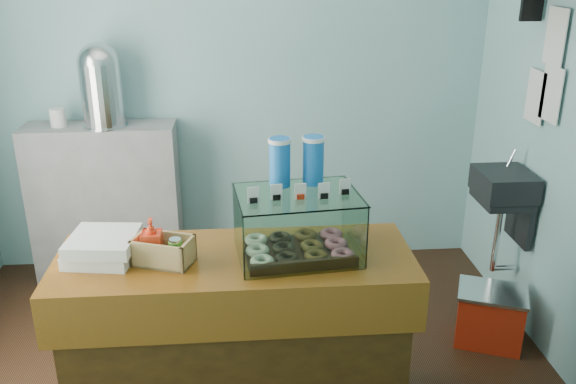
{
  "coord_description": "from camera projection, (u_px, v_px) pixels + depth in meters",
  "views": [
    {
      "loc": [
        0.04,
        -2.69,
        2.15
      ],
      "look_at": [
        0.25,
        -0.15,
        1.16
      ],
      "focal_mm": 38.0,
      "sensor_mm": 36.0,
      "label": 1
    }
  ],
  "objects": [
    {
      "name": "ground",
      "position": [
        240.0,
        384.0,
        3.27
      ],
      "size": [
        3.5,
        3.5,
        0.0
      ],
      "primitive_type": "plane",
      "color": "black",
      "rests_on": "ground"
    },
    {
      "name": "room_shell",
      "position": [
        235.0,
        65.0,
        2.66
      ],
      "size": [
        3.54,
        3.04,
        2.82
      ],
      "color": "#76ACAD",
      "rests_on": "ground"
    },
    {
      "name": "counter",
      "position": [
        238.0,
        340.0,
        2.87
      ],
      "size": [
        1.6,
        0.6,
        0.9
      ],
      "color": "#462B0D",
      "rests_on": "ground"
    },
    {
      "name": "back_shelf",
      "position": [
        107.0,
        202.0,
        4.23
      ],
      "size": [
        1.0,
        0.32,
        1.1
      ],
      "primitive_type": "cube",
      "color": "#949497",
      "rests_on": "ground"
    },
    {
      "name": "display_case",
      "position": [
        297.0,
        217.0,
        2.7
      ],
      "size": [
        0.57,
        0.44,
        0.51
      ],
      "rotation": [
        0.0,
        0.0,
        0.1
      ],
      "color": "#331C0F",
      "rests_on": "counter"
    },
    {
      "name": "condiment_crate",
      "position": [
        160.0,
        247.0,
        2.63
      ],
      "size": [
        0.29,
        0.23,
        0.2
      ],
      "rotation": [
        0.0,
        0.0,
        -0.35
      ],
      "color": "tan",
      "rests_on": "counter"
    },
    {
      "name": "pastry_boxes",
      "position": [
        103.0,
        247.0,
        2.68
      ],
      "size": [
        0.33,
        0.33,
        0.11
      ],
      "rotation": [
        0.0,
        0.0,
        -0.15
      ],
      "color": "silver",
      "rests_on": "counter"
    },
    {
      "name": "coffee_urn",
      "position": [
        101.0,
        83.0,
        3.92
      ],
      "size": [
        0.3,
        0.3,
        0.55
      ],
      "color": "silver",
      "rests_on": "back_shelf"
    },
    {
      "name": "red_cooler",
      "position": [
        490.0,
        316.0,
        3.58
      ],
      "size": [
        0.47,
        0.42,
        0.34
      ],
      "rotation": [
        0.0,
        0.0,
        -0.39
      ],
      "color": "#AE210D",
      "rests_on": "ground"
    }
  ]
}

